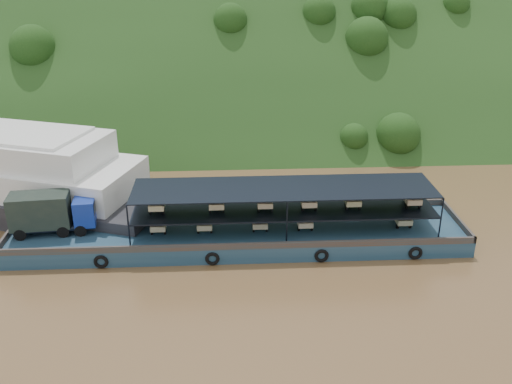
{
  "coord_description": "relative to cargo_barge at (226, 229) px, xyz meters",
  "views": [
    {
      "loc": [
        -4.3,
        -39.03,
        21.49
      ],
      "look_at": [
        -2.0,
        3.0,
        3.2
      ],
      "focal_mm": 40.0,
      "sensor_mm": 36.0,
      "label": 1
    }
  ],
  "objects": [
    {
      "name": "ground",
      "position": [
        4.5,
        -0.64,
        -1.09
      ],
      "size": [
        160.0,
        160.0,
        0.0
      ],
      "primitive_type": "plane",
      "color": "brown",
      "rests_on": "ground"
    },
    {
      "name": "hillside",
      "position": [
        4.5,
        35.36,
        -1.09
      ],
      "size": [
        140.0,
        39.6,
        39.6
      ],
      "primitive_type": "cube",
      "rotation": [
        0.79,
        0.0,
        0.0
      ],
      "color": "#1A3613",
      "rests_on": "ground"
    },
    {
      "name": "cargo_barge",
      "position": [
        0.0,
        0.0,
        0.0
      ],
      "size": [
        35.0,
        7.18,
        4.54
      ],
      "color": "#15344B",
      "rests_on": "ground"
    }
  ]
}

